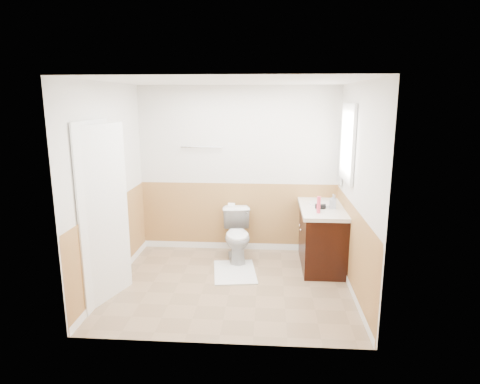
# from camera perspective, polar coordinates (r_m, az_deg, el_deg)

# --- Properties ---
(floor) EXTENTS (3.00, 3.00, 0.00)m
(floor) POSITION_cam_1_polar(r_m,az_deg,el_deg) (5.37, -1.28, -12.64)
(floor) COLOR #8C7051
(floor) RESTS_ON ground
(ceiling) EXTENTS (3.00, 3.00, 0.00)m
(ceiling) POSITION_cam_1_polar(r_m,az_deg,el_deg) (4.85, -1.44, 15.08)
(ceiling) COLOR white
(ceiling) RESTS_ON floor
(wall_back) EXTENTS (3.00, 0.00, 3.00)m
(wall_back) POSITION_cam_1_polar(r_m,az_deg,el_deg) (6.23, -0.23, 3.04)
(wall_back) COLOR silver
(wall_back) RESTS_ON floor
(wall_front) EXTENTS (3.00, 0.00, 3.00)m
(wall_front) POSITION_cam_1_polar(r_m,az_deg,el_deg) (3.71, -3.25, -3.74)
(wall_front) COLOR silver
(wall_front) RESTS_ON floor
(wall_left) EXTENTS (0.00, 3.00, 3.00)m
(wall_left) POSITION_cam_1_polar(r_m,az_deg,el_deg) (5.32, -17.67, 0.73)
(wall_left) COLOR silver
(wall_left) RESTS_ON floor
(wall_right) EXTENTS (0.00, 3.00, 3.00)m
(wall_right) POSITION_cam_1_polar(r_m,az_deg,el_deg) (5.05, 15.85, 0.23)
(wall_right) COLOR silver
(wall_right) RESTS_ON floor
(wainscot_back) EXTENTS (3.00, 0.00, 3.00)m
(wainscot_back) POSITION_cam_1_polar(r_m,az_deg,el_deg) (6.39, -0.23, -3.62)
(wainscot_back) COLOR #AD8545
(wainscot_back) RESTS_ON floor
(wainscot_front) EXTENTS (3.00, 0.00, 3.00)m
(wainscot_front) POSITION_cam_1_polar(r_m,az_deg,el_deg) (4.00, -3.09, -14.05)
(wainscot_front) COLOR #AD8545
(wainscot_front) RESTS_ON floor
(wainscot_left) EXTENTS (0.00, 2.60, 2.60)m
(wainscot_left) POSITION_cam_1_polar(r_m,az_deg,el_deg) (5.51, -17.03, -6.92)
(wainscot_left) COLOR #AD8545
(wainscot_left) RESTS_ON floor
(wainscot_right) EXTENTS (0.00, 2.60, 2.60)m
(wainscot_right) POSITION_cam_1_polar(r_m,az_deg,el_deg) (5.25, 15.22, -7.77)
(wainscot_right) COLOR #AD8545
(wainscot_right) RESTS_ON floor
(toilet) EXTENTS (0.50, 0.76, 0.73)m
(toilet) POSITION_cam_1_polar(r_m,az_deg,el_deg) (6.02, -0.36, -6.04)
(toilet) COLOR silver
(toilet) RESTS_ON floor
(bath_mat) EXTENTS (0.66, 0.87, 0.02)m
(bath_mat) POSITION_cam_1_polar(r_m,az_deg,el_deg) (5.69, -0.73, -10.99)
(bath_mat) COLOR white
(bath_mat) RESTS_ON floor
(vanity_cabinet) EXTENTS (0.55, 1.10, 0.80)m
(vanity_cabinet) POSITION_cam_1_polar(r_m,az_deg,el_deg) (5.91, 11.22, -6.28)
(vanity_cabinet) COLOR black
(vanity_cabinet) RESTS_ON floor
(vanity_knob_left) EXTENTS (0.03, 0.03, 0.03)m
(vanity_knob_left) POSITION_cam_1_polar(r_m,az_deg,el_deg) (5.74, 8.42, -5.17)
(vanity_knob_left) COLOR white
(vanity_knob_left) RESTS_ON vanity_cabinet
(vanity_knob_right) EXTENTS (0.03, 0.03, 0.03)m
(vanity_knob_right) POSITION_cam_1_polar(r_m,az_deg,el_deg) (5.93, 8.28, -4.58)
(vanity_knob_right) COLOR silver
(vanity_knob_right) RESTS_ON vanity_cabinet
(countertop) EXTENTS (0.60, 1.15, 0.05)m
(countertop) POSITION_cam_1_polar(r_m,az_deg,el_deg) (5.79, 11.30, -2.29)
(countertop) COLOR beige
(countertop) RESTS_ON vanity_cabinet
(sink_basin) EXTENTS (0.36, 0.36, 0.02)m
(sink_basin) POSITION_cam_1_polar(r_m,az_deg,el_deg) (5.92, 11.24, -1.59)
(sink_basin) COLOR silver
(sink_basin) RESTS_ON countertop
(faucet) EXTENTS (0.02, 0.02, 0.14)m
(faucet) POSITION_cam_1_polar(r_m,az_deg,el_deg) (5.93, 12.99, -1.05)
(faucet) COLOR silver
(faucet) RESTS_ON countertop
(lotion_bottle) EXTENTS (0.05, 0.05, 0.22)m
(lotion_bottle) POSITION_cam_1_polar(r_m,az_deg,el_deg) (5.44, 10.82, -1.75)
(lotion_bottle) COLOR #EC3D58
(lotion_bottle) RESTS_ON countertop
(soap_dispenser) EXTENTS (0.10, 0.10, 0.19)m
(soap_dispenser) POSITION_cam_1_polar(r_m,az_deg,el_deg) (5.72, 12.72, -1.27)
(soap_dispenser) COLOR #959AA8
(soap_dispenser) RESTS_ON countertop
(hair_dryer_body) EXTENTS (0.14, 0.07, 0.07)m
(hair_dryer_body) POSITION_cam_1_polar(r_m,az_deg,el_deg) (5.67, 11.05, -1.95)
(hair_dryer_body) COLOR black
(hair_dryer_body) RESTS_ON countertop
(hair_dryer_handle) EXTENTS (0.03, 0.03, 0.07)m
(hair_dryer_handle) POSITION_cam_1_polar(r_m,az_deg,el_deg) (5.69, 10.72, -2.21)
(hair_dryer_handle) COLOR black
(hair_dryer_handle) RESTS_ON countertop
(mirror_panel) EXTENTS (0.02, 0.35, 0.90)m
(mirror_panel) POSITION_cam_1_polar(r_m,az_deg,el_deg) (6.06, 13.73, 5.26)
(mirror_panel) COLOR silver
(mirror_panel) RESTS_ON wall_right
(window_frame) EXTENTS (0.04, 0.80, 1.00)m
(window_frame) POSITION_cam_1_polar(r_m,az_deg,el_deg) (5.54, 14.64, 6.62)
(window_frame) COLOR white
(window_frame) RESTS_ON wall_right
(window_glass) EXTENTS (0.01, 0.70, 0.90)m
(window_glass) POSITION_cam_1_polar(r_m,az_deg,el_deg) (5.54, 14.81, 6.61)
(window_glass) COLOR white
(window_glass) RESTS_ON wall_right
(door) EXTENTS (0.29, 0.78, 2.04)m
(door) POSITION_cam_1_polar(r_m,az_deg,el_deg) (4.93, -18.31, -2.99)
(door) COLOR white
(door) RESTS_ON wall_left
(door_frame) EXTENTS (0.02, 0.92, 2.10)m
(door_frame) POSITION_cam_1_polar(r_m,az_deg,el_deg) (4.95, -19.13, -2.85)
(door_frame) COLOR white
(door_frame) RESTS_ON wall_left
(door_knob) EXTENTS (0.06, 0.06, 0.06)m
(door_knob) POSITION_cam_1_polar(r_m,az_deg,el_deg) (5.22, -16.29, -2.79)
(door_knob) COLOR silver
(door_knob) RESTS_ON door
(towel_bar) EXTENTS (0.62, 0.02, 0.02)m
(towel_bar) POSITION_cam_1_polar(r_m,az_deg,el_deg) (6.20, -5.38, 6.19)
(towel_bar) COLOR silver
(towel_bar) RESTS_ON wall_back
(tp_holder_bar) EXTENTS (0.14, 0.02, 0.02)m
(tp_holder_bar) POSITION_cam_1_polar(r_m,az_deg,el_deg) (6.29, -1.19, -2.01)
(tp_holder_bar) COLOR silver
(tp_holder_bar) RESTS_ON wall_back
(tp_roll) EXTENTS (0.10, 0.11, 0.11)m
(tp_roll) POSITION_cam_1_polar(r_m,az_deg,el_deg) (6.29, -1.19, -2.01)
(tp_roll) COLOR white
(tp_roll) RESTS_ON tp_holder_bar
(tp_sheet) EXTENTS (0.10, 0.01, 0.16)m
(tp_sheet) POSITION_cam_1_polar(r_m,az_deg,el_deg) (6.32, -1.18, -2.97)
(tp_sheet) COLOR white
(tp_sheet) RESTS_ON tp_roll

